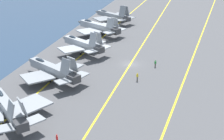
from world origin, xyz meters
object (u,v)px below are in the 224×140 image
(parked_jet_second, at_px, (7,107))
(parked_jet_sixth, at_px, (112,16))
(parked_jet_third, at_px, (52,69))
(parked_jet_fourth, at_px, (82,44))
(parked_jet_fifth, at_px, (98,27))
(crew_red_vest, at_px, (57,139))
(crew_yellow_vest, at_px, (137,77))
(crew_green_vest, at_px, (155,63))

(parked_jet_second, relative_size, parked_jet_sixth, 0.90)
(parked_jet_third, relative_size, parked_jet_fourth, 1.09)
(parked_jet_fifth, bearing_deg, parked_jet_third, -178.24)
(parked_jet_third, relative_size, crew_red_vest, 9.46)
(parked_jet_fourth, xyz_separation_m, parked_jet_fifth, (17.30, 1.38, -0.18))
(parked_jet_third, bearing_deg, parked_jet_fourth, -1.06)
(crew_yellow_vest, bearing_deg, crew_red_vest, 165.38)
(parked_jet_third, xyz_separation_m, crew_green_vest, (12.65, -19.53, -1.37))
(parked_jet_fifth, distance_m, crew_yellow_vest, 35.48)
(parked_jet_fourth, xyz_separation_m, parked_jet_sixth, (32.28, 1.03, -0.21))
(parked_jet_fifth, distance_m, crew_green_vest, 29.99)
(parked_jet_second, xyz_separation_m, crew_yellow_vest, (21.05, -17.12, -1.38))
(parked_jet_sixth, bearing_deg, parked_jet_second, -179.36)
(parked_jet_third, height_order, parked_jet_sixth, parked_jet_sixth)
(parked_jet_third, xyz_separation_m, parked_jet_fourth, (17.12, -0.32, 0.21))
(parked_jet_fifth, relative_size, crew_red_vest, 9.85)
(parked_jet_second, height_order, crew_red_vest, parked_jet_second)
(parked_jet_fifth, bearing_deg, parked_jet_second, -178.79)
(crew_green_vest, bearing_deg, parked_jet_fifth, 43.41)
(parked_jet_fifth, bearing_deg, parked_jet_fourth, -175.45)
(parked_jet_second, distance_m, crew_yellow_vest, 27.16)
(parked_jet_sixth, bearing_deg, crew_red_vest, -170.97)
(parked_jet_third, bearing_deg, parked_jet_sixth, 0.83)
(parked_jet_fifth, height_order, crew_yellow_vest, parked_jet_fifth)
(parked_jet_third, height_order, crew_yellow_vest, parked_jet_third)
(parked_jet_second, distance_m, parked_jet_sixth, 66.46)
(parked_jet_sixth, distance_m, crew_green_vest, 41.98)
(crew_red_vest, bearing_deg, parked_jet_third, 26.22)
(parked_jet_third, height_order, parked_jet_fourth, parked_jet_fourth)
(parked_jet_third, relative_size, crew_yellow_vest, 9.27)
(parked_jet_fifth, relative_size, crew_green_vest, 9.97)
(parked_jet_fourth, relative_size, parked_jet_fifth, 0.88)
(parked_jet_second, relative_size, parked_jet_fourth, 0.96)
(parked_jet_fourth, bearing_deg, parked_jet_third, 178.94)
(parked_jet_fourth, distance_m, crew_yellow_vest, 21.40)
(crew_green_vest, bearing_deg, crew_red_vest, 165.19)
(parked_jet_fourth, xyz_separation_m, crew_yellow_vest, (-13.13, -16.83, -1.54))
(crew_yellow_vest, distance_m, crew_red_vest, 26.21)
(parked_jet_second, relative_size, parked_jet_fifth, 0.85)
(crew_green_vest, bearing_deg, crew_yellow_vest, 164.64)
(parked_jet_sixth, bearing_deg, parked_jet_fourth, -178.17)
(crew_yellow_vest, xyz_separation_m, crew_green_vest, (8.67, -2.38, -0.04))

